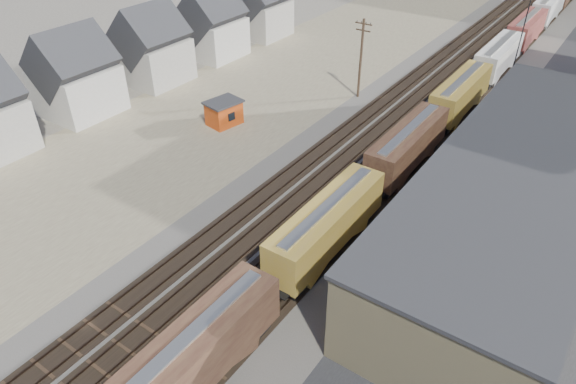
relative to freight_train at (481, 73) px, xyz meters
The scene contains 10 objects.
ground 52.03m from the freight_train, 94.19° to the right, with size 300.00×300.00×0.00m, color #6B6356.
ballast_bed 5.04m from the freight_train, 154.41° to the right, with size 18.00×200.00×0.06m, color #4C4742.
dirt_yard 26.72m from the freight_train, 153.59° to the right, with size 24.00×180.00×0.03m, color #73644F.
rail_tracks 5.42m from the freight_train, 157.30° to the right, with size 11.40×200.00×0.24m.
freight_train is the anchor object (origin of this frame).
warehouse 29.07m from the freight_train, 67.37° to the right, with size 12.40×40.40×7.25m.
utility_pole_north 15.94m from the freight_train, 141.40° to the right, with size 2.20×0.32×10.00m.
radio_mast 10.57m from the freight_train, 74.95° to the left, with size 1.20×0.16×18.00m.
townhouse_row 46.37m from the freight_train, 144.64° to the right, with size 8.15×68.16×10.47m.
maintenance_shed 33.33m from the freight_train, 130.08° to the right, with size 3.77×4.48×2.91m.
Camera 1 is at (19.20, -13.78, 27.62)m, focal length 32.00 mm.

